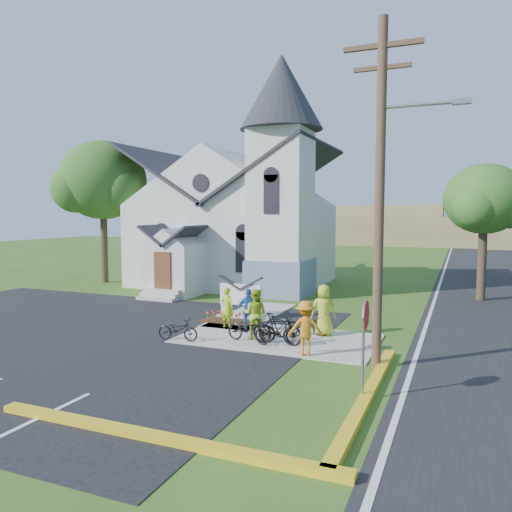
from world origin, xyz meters
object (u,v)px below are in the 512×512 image
at_px(bike_3, 277,329).
at_px(cyclist_4, 324,310).
at_px(bike_0, 178,329).
at_px(bike_4, 306,324).
at_px(cyclist_3, 305,328).
at_px(cyclist_1, 255,314).
at_px(bike_1, 280,330).
at_px(stop_sign, 365,328).
at_px(bike_2, 249,329).
at_px(church_sign, 241,295).
at_px(utility_pole, 382,183).
at_px(cyclist_0, 227,308).
at_px(cyclist_2, 249,310).

xyz_separation_m(bike_3, cyclist_4, (1.14, 1.85, 0.41)).
bearing_deg(bike_0, cyclist_4, -64.37).
bearing_deg(bike_3, bike_4, -19.21).
bearing_deg(cyclist_3, cyclist_1, -51.94).
height_order(bike_1, cyclist_4, cyclist_4).
bearing_deg(bike_0, stop_sign, -117.90).
relative_size(cyclist_1, bike_2, 1.00).
height_order(church_sign, utility_pole, utility_pole).
bearing_deg(stop_sign, cyclist_0, 139.35).
bearing_deg(bike_3, cyclist_1, 65.33).
xyz_separation_m(bike_1, cyclist_4, (1.06, 1.74, 0.46)).
bearing_deg(cyclist_2, bike_3, 124.11).
distance_m(cyclist_3, cyclist_4, 2.70).
bearing_deg(bike_3, stop_sign, -136.89).
bearing_deg(cyclist_3, stop_sign, 106.45).
bearing_deg(cyclist_0, stop_sign, 155.94).
relative_size(utility_pole, cyclist_1, 5.56).
relative_size(cyclist_0, bike_0, 1.06).
distance_m(utility_pole, cyclist_2, 7.41).
bearing_deg(cyclist_0, bike_2, 150.96).
bearing_deg(utility_pole, bike_3, 162.29).
bearing_deg(bike_1, bike_0, 102.35).
bearing_deg(cyclist_4, church_sign, -44.13).
distance_m(stop_sign, cyclist_1, 6.39).
bearing_deg(cyclist_1, cyclist_2, -60.08).
bearing_deg(bike_2, cyclist_3, -94.58).
xyz_separation_m(bike_1, cyclist_2, (-1.75, 1.32, 0.33)).
bearing_deg(stop_sign, bike_2, 141.32).
bearing_deg(cyclist_1, stop_sign, 133.02).
bearing_deg(bike_0, church_sign, -10.64).
bearing_deg(cyclist_4, bike_4, 1.89).
xyz_separation_m(cyclist_0, bike_0, (-0.76, -2.42, -0.40)).
distance_m(cyclist_1, bike_2, 0.71).
relative_size(utility_pole, bike_2, 5.54).
xyz_separation_m(utility_pole, cyclist_1, (-4.59, 1.60, -4.45)).
relative_size(cyclist_2, bike_4, 1.03).
bearing_deg(utility_pole, cyclist_2, 153.89).
height_order(bike_1, bike_4, bike_1).
distance_m(bike_1, bike_4, 1.55).
distance_m(bike_2, bike_4, 2.30).
relative_size(church_sign, cyclist_4, 1.16).
relative_size(cyclist_1, cyclist_4, 0.95).
bearing_deg(cyclist_4, cyclist_2, -13.17).
height_order(stop_sign, bike_0, stop_sign).
bearing_deg(bike_4, bike_1, 149.66).
bearing_deg(cyclist_0, cyclist_4, -159.30).
height_order(church_sign, cyclist_3, cyclist_3).
height_order(bike_1, cyclist_2, cyclist_2).
distance_m(church_sign, bike_4, 4.07).
relative_size(church_sign, utility_pole, 0.22).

